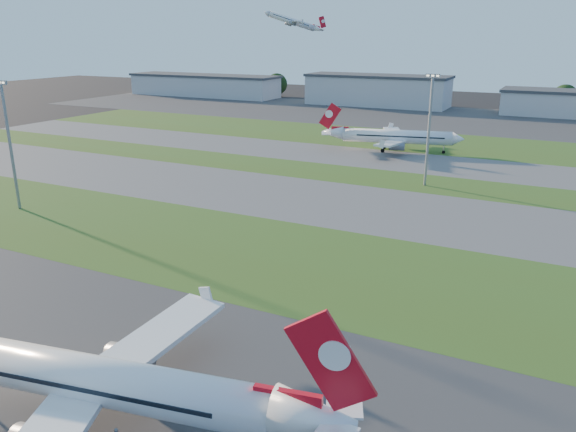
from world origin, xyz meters
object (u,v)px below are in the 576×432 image
Objects in this scene: airliner_parked at (98,382)px; light_mast_centre at (429,123)px; light_mast_west at (9,137)px; airliner_taxiing at (395,137)px.

airliner_parked is 1.63× the size of light_mast_centre.
light_mast_west is at bearing -141.34° from light_mast_centre.
light_mast_centre is at bearing 76.61° from airliner_parked.
airliner_taxiing is at bearing 85.16° from airliner_parked.
airliner_taxiing is at bearing 60.83° from light_mast_west.
airliner_parked is 99.60m from light_mast_centre.
airliner_parked is 78.02m from light_mast_west.
light_mast_west is (-51.81, -92.81, 10.37)m from airliner_taxiing.
light_mast_west is (-64.35, 42.92, 10.19)m from airliner_parked.
light_mast_west and light_mast_centre have the same top height.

